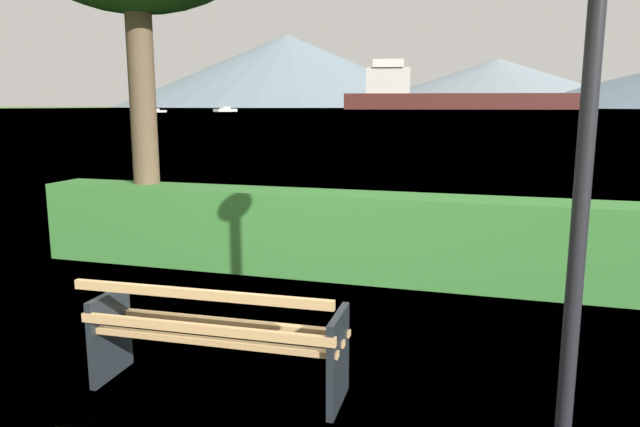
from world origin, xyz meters
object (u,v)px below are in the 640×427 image
Objects in this scene: cargo_ship_large at (446,96)px; fishing_boat_near at (225,110)px; park_bench at (215,337)px; tender_far at (154,111)px; lamp_post at (592,66)px.

cargo_ship_large is 14.25× the size of fishing_boat_near.
park_bench is at bearing -85.63° from cargo_ship_large.
tender_far reaches higher than park_bench.
cargo_ship_large is at bearing 94.83° from lamp_post.
park_bench is 191.19m from fishing_boat_near.
fishing_boat_near reaches higher than tender_far.
cargo_ship_large is (-25.08, 296.70, 4.34)m from lamp_post.
fishing_boat_near is at bearing 115.44° from park_bench.
park_bench is 3.03m from lamp_post.
lamp_post reaches higher than park_bench.
park_bench is 0.21× the size of tender_far.
cargo_ship_large reaches higher than tender_far.
cargo_ship_large is at bearing 94.37° from park_bench.
cargo_ship_large is (-22.70, 296.73, 6.21)m from park_bench.
fishing_boat_near is at bearing -115.60° from cargo_ship_large.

